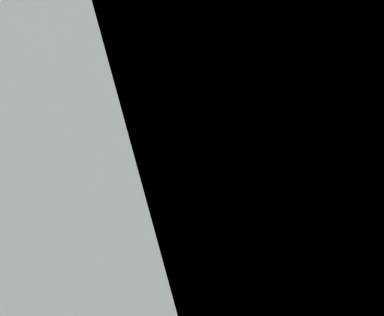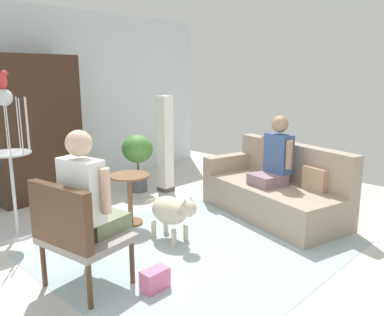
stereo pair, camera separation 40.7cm
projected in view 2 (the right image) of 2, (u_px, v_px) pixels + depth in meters
name	position (u px, v px, depth m)	size (l,w,h in m)	color
ground_plane	(192.00, 246.00, 4.18)	(7.47, 7.47, 0.00)	beige
back_wall	(45.00, 100.00, 6.03)	(6.34, 0.12, 2.79)	silver
area_rug	(198.00, 248.00, 4.11)	(2.92, 2.55, 0.01)	#9EB2B7
couch	(275.00, 191.00, 5.05)	(1.31, 2.05, 0.91)	gray
armchair	(74.00, 229.00, 3.20)	(0.67, 0.77, 0.95)	#4C331E
person_on_couch	(275.00, 157.00, 4.90)	(0.53, 0.51, 0.86)	gray
person_on_armchair	(87.00, 194.00, 3.26)	(0.51, 0.56, 0.90)	#6A7557
round_end_table	(130.00, 192.00, 4.70)	(0.48, 0.48, 0.62)	brown
dog	(172.00, 211.00, 4.26)	(0.31, 0.78, 0.55)	beige
bird_cage_stand	(10.00, 156.00, 4.24)	(0.45, 0.45, 1.64)	silver
parrot	(3.00, 80.00, 4.07)	(0.17, 0.10, 0.19)	red
potted_plant	(138.00, 155.00, 6.00)	(0.47, 0.47, 0.88)	#4C5156
column_lamp	(165.00, 145.00, 5.96)	(0.20, 0.20, 1.47)	#4C4742
armoire_cabinet	(35.00, 129.00, 5.57)	(1.18, 0.56, 2.05)	#382316
handbag	(155.00, 280.00, 3.31)	(0.24, 0.14, 0.19)	#D8668C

